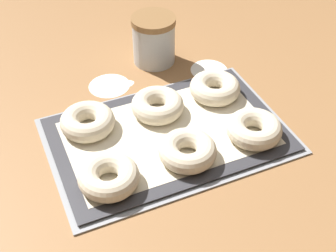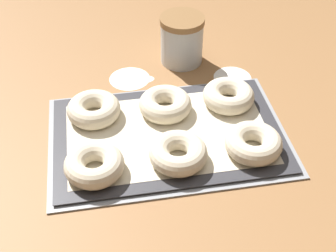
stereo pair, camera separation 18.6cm
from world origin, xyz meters
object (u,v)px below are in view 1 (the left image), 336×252
object	(u,v)px
flour_canister	(154,40)
bagel_front_left	(109,177)
bagel_front_center	(187,151)
bagel_back_right	(215,88)
bagel_back_left	(88,121)
bagel_back_center	(156,106)
bagel_front_right	(254,129)
baking_tray	(168,136)

from	to	relation	value
flour_canister	bagel_front_left	bearing A→B (deg)	-123.48
bagel_front_center	bagel_back_right	xyz separation A→B (m)	(0.16, 0.17, 0.00)
bagel_back_left	bagel_back_center	world-z (taller)	same
bagel_front_right	flour_canister	distance (m)	0.39
bagel_back_center	bagel_back_right	size ratio (longest dim) A/B	1.00
baking_tray	bagel_front_left	world-z (taller)	bagel_front_left
bagel_front_right	bagel_back_right	xyz separation A→B (m)	(-0.01, 0.17, 0.00)
baking_tray	bagel_back_center	world-z (taller)	bagel_back_center
baking_tray	bagel_back_right	xyz separation A→B (m)	(0.16, 0.08, 0.03)
baking_tray	bagel_front_left	xyz separation A→B (m)	(-0.17, -0.09, 0.03)
bagel_back_left	baking_tray	bearing A→B (deg)	-28.50
bagel_back_left	bagel_back_center	bearing A→B (deg)	-3.54
baking_tray	bagel_back_center	size ratio (longest dim) A/B	4.31
bagel_back_right	bagel_front_center	bearing A→B (deg)	-132.60
bagel_back_left	bagel_back_right	size ratio (longest dim) A/B	1.00
baking_tray	bagel_back_right	size ratio (longest dim) A/B	4.31
baking_tray	bagel_front_center	distance (m)	0.09
bagel_front_center	flour_canister	world-z (taller)	flour_canister
bagel_back_left	bagel_front_left	bearing A→B (deg)	-92.75
bagel_front_right	bagel_back_right	bearing A→B (deg)	93.14
bagel_front_center	bagel_back_left	size ratio (longest dim) A/B	1.00
bagel_front_right	flour_canister	xyz separation A→B (m)	(-0.08, 0.38, 0.03)
bagel_front_center	bagel_front_right	xyz separation A→B (m)	(0.16, 0.00, 0.00)
bagel_front_center	flour_canister	distance (m)	0.39
baking_tray	bagel_front_center	xyz separation A→B (m)	(0.01, -0.09, 0.03)
bagel_front_center	bagel_back_center	distance (m)	0.16
baking_tray	bagel_back_left	distance (m)	0.18
bagel_front_left	bagel_back_center	world-z (taller)	same
bagel_front_right	bagel_front_left	bearing A→B (deg)	-179.02
bagel_front_center	bagel_back_center	world-z (taller)	same
bagel_front_right	bagel_back_center	size ratio (longest dim) A/B	1.00
bagel_back_left	flour_canister	xyz separation A→B (m)	(0.25, 0.21, 0.03)
bagel_front_left	flour_canister	bearing A→B (deg)	56.52
flour_canister	bagel_back_right	bearing A→B (deg)	-71.42
bagel_front_center	bagel_back_right	distance (m)	0.23
bagel_front_left	bagel_front_center	world-z (taller)	same
bagel_front_center	bagel_back_left	xyz separation A→B (m)	(-0.16, 0.17, 0.00)
bagel_front_center	bagel_back_right	world-z (taller)	same
flour_canister	bagel_back_left	bearing A→B (deg)	-139.65
bagel_front_left	bagel_back_left	distance (m)	0.18
baking_tray	bagel_front_left	bearing A→B (deg)	-151.64
bagel_front_left	bagel_front_center	bearing A→B (deg)	1.17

